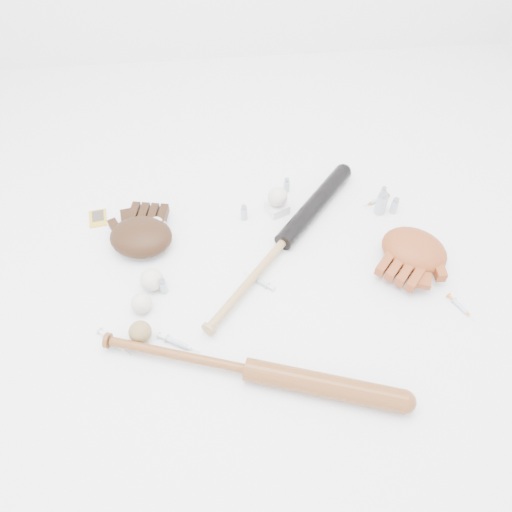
{
  "coord_description": "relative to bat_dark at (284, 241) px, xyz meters",
  "views": [
    {
      "loc": [
        -0.16,
        -1.07,
        1.44
      ],
      "look_at": [
        -0.04,
        0.04,
        0.06
      ],
      "focal_mm": 35.0,
      "sensor_mm": 36.0,
      "label": 1
    }
  ],
  "objects": [
    {
      "name": "vial_3",
      "position": [
        0.41,
        0.14,
        0.01
      ],
      "size": [
        0.04,
        0.04,
        0.1
      ],
      "primitive_type": "cylinder",
      "color": "#ADB7BE",
      "rests_on": "ground"
    },
    {
      "name": "pedestal",
      "position": [
        -0.0,
        0.19,
        -0.01
      ],
      "size": [
        0.1,
        0.1,
        0.04
      ],
      "primitive_type": "cube",
      "rotation": [
        0.0,
        0.0,
        0.41
      ],
      "color": "white",
      "rests_on": "ground"
    },
    {
      "name": "vial_2",
      "position": [
        -0.13,
        0.16,
        -0.0
      ],
      "size": [
        0.03,
        0.03,
        0.07
      ],
      "primitive_type": "cylinder",
      "color": "#ADB7BE",
      "rests_on": "ground"
    },
    {
      "name": "baseball_left",
      "position": [
        -0.48,
        -0.13,
        0.0
      ],
      "size": [
        0.08,
        0.08,
        0.08
      ],
      "primitive_type": "sphere",
      "color": "beige",
      "rests_on": "ground"
    },
    {
      "name": "bat_dark",
      "position": [
        0.0,
        0.0,
        0.0
      ],
      "size": [
        0.69,
        0.79,
        0.07
      ],
      "primitive_type": null,
      "rotation": [
        0.0,
        0.0,
        0.87
      ],
      "color": "black",
      "rests_on": "ground"
    },
    {
      "name": "baseball_upper",
      "position": [
        -0.47,
        0.12,
        0.0
      ],
      "size": [
        0.08,
        0.08,
        0.08
      ],
      "primitive_type": "sphere",
      "color": "beige",
      "rests_on": "ground"
    },
    {
      "name": "vial_4",
      "position": [
        -0.44,
        -0.16,
        -0.0
      ],
      "size": [
        0.03,
        0.03,
        0.07
      ],
      "primitive_type": "cylinder",
      "color": "#ADB7BE",
      "rests_on": "ground"
    },
    {
      "name": "syringe_4",
      "position": [
        0.41,
        0.2,
        -0.03
      ],
      "size": [
        0.14,
        0.08,
        0.02
      ],
      "primitive_type": null,
      "rotation": [
        0.0,
        0.0,
        3.57
      ],
      "color": "#ADBCC6",
      "rests_on": "ground"
    },
    {
      "name": "trading_card",
      "position": [
        -0.71,
        0.22,
        -0.03
      ],
      "size": [
        0.08,
        0.1,
        0.01
      ],
      "primitive_type": "cube",
      "rotation": [
        0.0,
        0.0,
        0.14
      ],
      "color": "gold",
      "rests_on": "ground"
    },
    {
      "name": "vial_1",
      "position": [
        0.46,
        0.14,
        -0.0
      ],
      "size": [
        0.03,
        0.03,
        0.07
      ],
      "primitive_type": "cylinder",
      "color": "#ADB7BE",
      "rests_on": "ground"
    },
    {
      "name": "baseball_on_pedestal",
      "position": [
        -0.0,
        0.19,
        0.04
      ],
      "size": [
        0.08,
        0.08,
        0.08
      ],
      "primitive_type": "sphere",
      "color": "beige",
      "rests_on": "pedestal"
    },
    {
      "name": "syringe_5",
      "position": [
        -0.6,
        -0.35,
        -0.03
      ],
      "size": [
        0.14,
        0.13,
        0.02
      ],
      "primitive_type": null,
      "rotation": [
        0.0,
        0.0,
        -0.74
      ],
      "color": "#ADBCC6",
      "rests_on": "ground"
    },
    {
      "name": "glove_tan",
      "position": [
        0.46,
        -0.1,
        0.02
      ],
      "size": [
        0.4,
        0.4,
        0.1
      ],
      "primitive_type": null,
      "rotation": [
        0.0,
        0.0,
        2.42
      ],
      "color": "brown",
      "rests_on": "ground"
    },
    {
      "name": "bat_wood",
      "position": [
        -0.18,
        -0.5,
        0.0
      ],
      "size": [
        0.96,
        0.38,
        0.07
      ],
      "primitive_type": null,
      "rotation": [
        0.0,
        0.0,
        -0.32
      ],
      "color": "brown",
      "rests_on": "ground"
    },
    {
      "name": "vial_5",
      "position": [
        0.05,
        0.3,
        -0.0
      ],
      "size": [
        0.03,
        0.03,
        0.07
      ],
      "primitive_type": "cylinder",
      "color": "#ADB7BE",
      "rests_on": "ground"
    },
    {
      "name": "syringe_1",
      "position": [
        -0.11,
        -0.15,
        -0.03
      ],
      "size": [
        0.13,
        0.12,
        0.02
      ],
      "primitive_type": null,
      "rotation": [
        0.0,
        0.0,
        2.42
      ],
      "color": "#ADBCC6",
      "rests_on": "ground"
    },
    {
      "name": "baseball_aged",
      "position": [
        -0.51,
        -0.34,
        0.0
      ],
      "size": [
        0.07,
        0.07,
        0.07
      ],
      "primitive_type": "sphere",
      "color": "olive",
      "rests_on": "ground"
    },
    {
      "name": "syringe_0",
      "position": [
        -0.4,
        -0.37,
        -0.03
      ],
      "size": [
        0.16,
        0.11,
        0.02
      ],
      "primitive_type": null,
      "rotation": [
        0.0,
        0.0,
        -0.52
      ],
      "color": "#ADBCC6",
      "rests_on": "ground"
    },
    {
      "name": "syringe_3",
      "position": [
        0.56,
        -0.33,
        -0.03
      ],
      "size": [
        0.08,
        0.13,
        0.02
      ],
      "primitive_type": null,
      "rotation": [
        0.0,
        0.0,
        -1.11
      ],
      "color": "#ADBCC6",
      "rests_on": "ground"
    },
    {
      "name": "glove_dark",
      "position": [
        -0.53,
        0.06,
        0.01
      ],
      "size": [
        0.33,
        0.33,
        0.1
      ],
      "primitive_type": null,
      "rotation": [
        0.0,
        0.0,
        -0.2
      ],
      "color": "black",
      "rests_on": "ground"
    },
    {
      "name": "baseball_mid",
      "position": [
        -0.51,
        -0.23,
        -0.0
      ],
      "size": [
        0.07,
        0.07,
        0.07
      ],
      "primitive_type": "sphere",
      "color": "beige",
      "rests_on": "ground"
    },
    {
      "name": "vial_0",
      "position": [
        0.43,
        0.21,
        -0.0
      ],
      "size": [
        0.02,
        0.02,
        0.07
      ],
      "primitive_type": "cylinder",
      "color": "#ADB7BE",
      "rests_on": "ground"
    },
    {
      "name": "syringe_2",
      "position": [
        0.05,
        0.06,
        -0.03
      ],
      "size": [
        0.12,
        0.15,
        0.02
      ],
      "primitive_type": null,
      "rotation": [
        0.0,
        0.0,
        0.94
      ],
      "color": "#ADBCC6",
      "rests_on": "ground"
    }
  ]
}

